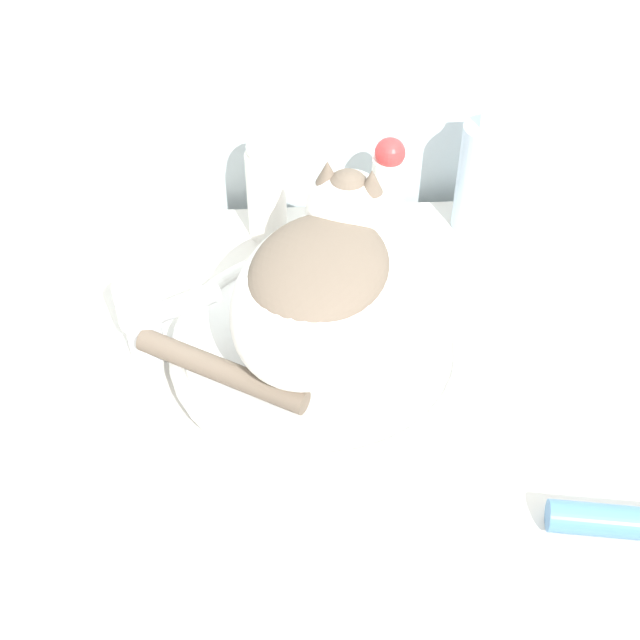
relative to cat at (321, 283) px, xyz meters
name	(u,v)px	position (x,y,z in m)	size (l,w,h in m)	color
vanity_counter	(329,545)	(0.01, -0.01, -0.57)	(0.94, 0.62, 0.88)	beige
sink_basin	(319,351)	(0.00, -0.01, -0.10)	(0.37, 0.37, 0.04)	silver
cat	(321,283)	(0.00, 0.00, 0.00)	(0.36, 0.32, 0.18)	silver
faucet	(148,315)	(-0.21, 0.02, -0.06)	(0.13, 0.06, 0.12)	silver
soap_pump_bottle	(480,176)	(0.24, 0.25, -0.04)	(0.07, 0.07, 0.20)	silver
deodorant_stick	(388,186)	(0.11, 0.25, -0.05)	(0.05, 0.05, 0.15)	white
lotion_bottle_white	(266,184)	(-0.06, 0.25, -0.04)	(0.06, 0.06, 0.17)	white
cream_tube	(633,523)	(0.31, -0.27, -0.11)	(0.17, 0.06, 0.04)	#4C7FB2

